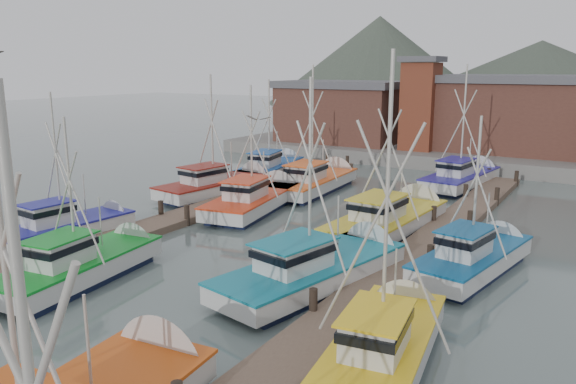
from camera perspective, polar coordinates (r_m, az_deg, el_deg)
The scene contains 20 objects.
ground at distance 25.08m, azimuth -7.39°, elevation -8.06°, with size 260.00×260.00×0.00m, color #4E5E5A.
dock_left at distance 32.33m, azimuth -12.65°, elevation -3.13°, with size 2.30×46.00×1.50m.
dock_right at distance 25.11m, azimuth 11.33°, elevation -7.67°, with size 2.30×46.00×1.50m.
quay at distance 57.75m, azimuth 16.18°, elevation 3.92°, with size 44.00×16.00×1.20m, color slate.
shed_left at distance 59.32m, azimuth 5.49°, elevation 8.21°, with size 12.72×8.48×6.20m.
shed_center at distance 56.06m, azimuth 22.39°, elevation 7.44°, with size 14.84×9.54×6.90m.
lookout_tower at distance 54.00m, azimuth 13.28°, elevation 8.80°, with size 3.60×3.60×8.50m.
distant_hills at distance 143.75m, azimuth 20.44°, elevation 8.29°, with size 175.00×140.00×42.00m.
boat_4 at distance 25.34m, azimuth -19.64°, elevation -6.87°, with size 3.54×8.57×7.58m.
boat_5 at distance 23.39m, azimuth 3.41°, elevation -7.74°, with size 4.89×10.09×9.31m.
boat_6 at distance 31.15m, azimuth -21.02°, elevation -3.38°, with size 3.29×7.81×8.18m.
boat_7 at distance 17.73m, azimuth 9.97°, elevation -14.84°, with size 3.87×8.28×9.88m.
boat_8 at distance 35.39m, azimuth -3.14°, elevation -0.70°, with size 4.47×9.89×8.61m.
boat_9 at distance 31.25m, azimuth 10.50°, elevation -2.68°, with size 3.83×10.30×9.28m.
boat_10 at distance 39.83m, azimuth -6.78°, elevation 0.74°, with size 4.22×9.79×9.17m.
boat_11 at distance 26.05m, azimuth 18.63°, elevation -6.26°, with size 3.80×8.39×7.50m.
boat_12 at distance 40.85m, azimuth 2.92°, elevation 1.11°, with size 3.99×10.04×9.86m.
boat_13 at distance 44.27m, azimuth 17.39°, elevation 1.44°, with size 3.99×9.70×9.85m.
boat_14 at distance 46.32m, azimuth -1.57°, elevation 2.48°, with size 4.46×9.51×8.65m.
gull_far at distance 27.84m, azimuth -3.04°, elevation 7.46°, with size 1.54×0.66×0.24m.
Camera 1 is at (14.83, -18.21, 8.79)m, focal length 35.00 mm.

